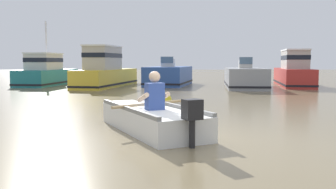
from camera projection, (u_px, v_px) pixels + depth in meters
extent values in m
plane|color=#7A6B4C|center=(184.00, 137.00, 6.81)|extent=(120.00, 120.00, 0.00)
cube|color=white|center=(152.00, 120.00, 7.42)|extent=(2.33, 3.27, 0.44)
cube|color=white|center=(124.00, 110.00, 8.97)|extent=(0.72, 0.62, 0.42)
cube|color=gray|center=(127.00, 109.00, 7.18)|extent=(1.39, 2.77, 0.08)
cube|color=gray|center=(175.00, 106.00, 7.61)|extent=(1.39, 2.77, 0.08)
cube|color=white|center=(154.00, 111.00, 7.31)|extent=(1.03, 0.69, 0.06)
cylinder|color=black|center=(192.00, 131.00, 5.93)|extent=(0.13, 0.13, 0.54)
cube|color=black|center=(192.00, 109.00, 5.90)|extent=(0.36, 0.34, 0.32)
cube|color=#334C99|center=(155.00, 96.00, 7.24)|extent=(0.40, 0.35, 0.52)
sphere|color=beige|center=(155.00, 77.00, 7.21)|extent=(0.22, 0.22, 0.22)
cylinder|color=beige|center=(143.00, 98.00, 7.19)|extent=(0.27, 0.42, 0.23)
cylinder|color=beige|center=(164.00, 97.00, 7.38)|extent=(0.27, 0.42, 0.23)
cylinder|color=tan|center=(152.00, 104.00, 7.77)|extent=(1.49, 1.42, 0.06)
cube|color=#1E727A|center=(48.00, 77.00, 22.26)|extent=(2.25, 5.78, 0.91)
cube|color=black|center=(48.00, 82.00, 22.29)|extent=(2.29, 5.82, 0.10)
cube|color=beige|center=(44.00, 62.00, 21.68)|extent=(1.56, 2.49, 0.91)
cube|color=black|center=(44.00, 60.00, 21.67)|extent=(1.59, 2.52, 0.24)
cube|color=white|center=(44.00, 53.00, 21.64)|extent=(1.63, 2.61, 0.08)
cylinder|color=silver|center=(46.00, 46.00, 21.96)|extent=(0.10, 0.10, 2.84)
cube|color=gold|center=(107.00, 78.00, 21.00)|extent=(2.78, 6.81, 0.95)
cube|color=black|center=(107.00, 83.00, 21.02)|extent=(2.83, 6.85, 0.10)
cube|color=#B2ADA3|center=(103.00, 58.00, 20.32)|extent=(1.73, 2.96, 1.22)
cube|color=black|center=(103.00, 55.00, 20.30)|extent=(1.76, 3.00, 0.24)
cube|color=white|center=(103.00, 46.00, 20.26)|extent=(1.81, 3.11, 0.08)
cube|color=#2D519E|center=(169.00, 76.00, 21.93)|extent=(2.96, 5.05, 1.08)
cube|color=black|center=(169.00, 82.00, 21.96)|extent=(3.01, 5.09, 0.10)
cube|color=silver|center=(168.00, 63.00, 21.52)|extent=(0.81, 0.63, 0.44)
cube|color=slate|center=(167.00, 60.00, 21.25)|extent=(0.72, 0.18, 0.36)
cube|color=gray|center=(244.00, 78.00, 20.17)|extent=(2.51, 5.81, 1.04)
cube|color=black|center=(244.00, 84.00, 20.20)|extent=(2.55, 5.85, 0.10)
cube|color=beige|center=(245.00, 64.00, 19.69)|extent=(0.72, 0.57, 0.44)
cube|color=slate|center=(246.00, 61.00, 19.41)|extent=(0.67, 0.11, 0.36)
cube|color=#B72D28|center=(293.00, 77.00, 21.53)|extent=(2.61, 6.55, 0.98)
cube|color=black|center=(293.00, 83.00, 21.56)|extent=(2.66, 6.60, 0.10)
cube|color=#B2ADA3|center=(295.00, 60.00, 20.88)|extent=(1.64, 2.85, 1.00)
cube|color=black|center=(295.00, 58.00, 20.87)|extent=(1.67, 2.88, 0.24)
cube|color=white|center=(295.00, 50.00, 20.83)|extent=(1.72, 2.99, 0.08)
sphere|color=yellow|center=(164.00, 100.00, 11.10)|extent=(0.47, 0.47, 0.47)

